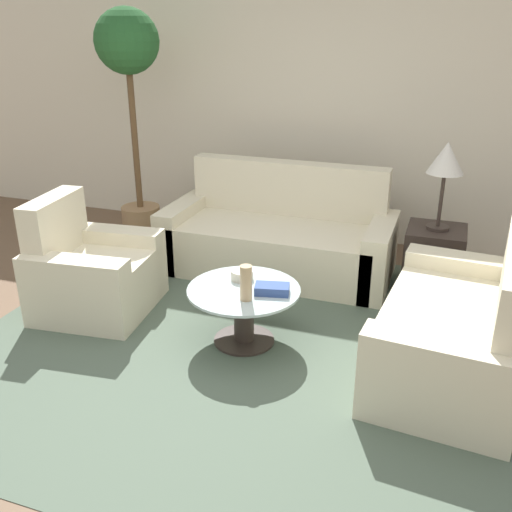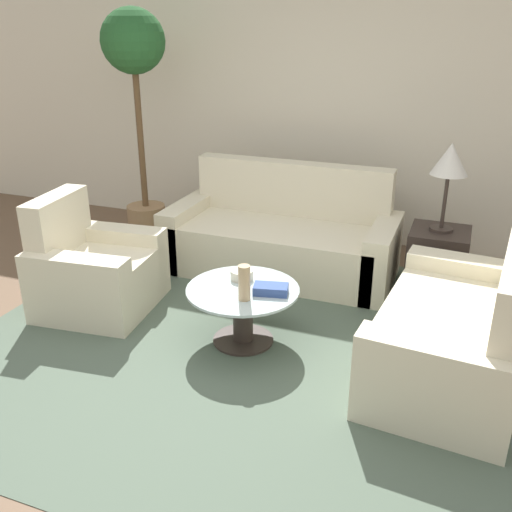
% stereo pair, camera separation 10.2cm
% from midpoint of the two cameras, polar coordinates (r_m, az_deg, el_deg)
% --- Properties ---
extents(ground_plane, '(14.00, 14.00, 0.00)m').
position_cam_midpoint_polar(ground_plane, '(3.65, -7.01, -12.51)').
color(ground_plane, brown).
extents(wall_back, '(10.00, 0.06, 2.60)m').
position_cam_midpoint_polar(wall_back, '(5.75, 5.39, 14.63)').
color(wall_back, beige).
rests_on(wall_back, ground_plane).
extents(rug, '(3.70, 3.43, 0.01)m').
position_cam_midpoint_polar(rug, '(4.04, -1.93, -8.46)').
color(rug, '#4C5B4C').
rests_on(rug, ground_plane).
extents(sofa_main, '(1.99, 0.87, 0.92)m').
position_cam_midpoint_polar(sofa_main, '(5.07, 1.82, 1.82)').
color(sofa_main, beige).
rests_on(sofa_main, ground_plane).
extents(armchair, '(0.88, 0.91, 0.88)m').
position_cam_midpoint_polar(armchair, '(4.56, -16.89, -1.77)').
color(armchair, beige).
rests_on(armchair, ground_plane).
extents(loveseat, '(0.95, 1.54, 0.90)m').
position_cam_midpoint_polar(loveseat, '(3.78, 19.37, -7.30)').
color(loveseat, beige).
rests_on(loveseat, ground_plane).
extents(coffee_table, '(0.77, 0.77, 0.41)m').
position_cam_midpoint_polar(coffee_table, '(3.91, -1.98, -5.18)').
color(coffee_table, '#332823').
rests_on(coffee_table, ground_plane).
extents(side_table, '(0.46, 0.46, 0.54)m').
position_cam_midpoint_polar(side_table, '(4.88, 16.74, -0.33)').
color(side_table, '#332823').
rests_on(side_table, ground_plane).
extents(table_lamp, '(0.28, 0.28, 0.70)m').
position_cam_midpoint_polar(table_lamp, '(4.63, 17.87, 8.99)').
color(table_lamp, '#332823').
rests_on(table_lamp, side_table).
extents(potted_plant, '(0.58, 0.58, 2.20)m').
position_cam_midpoint_polar(potted_plant, '(5.60, -13.00, 16.45)').
color(potted_plant, '#93704C').
rests_on(potted_plant, ground_plane).
extents(vase, '(0.08, 0.08, 0.24)m').
position_cam_midpoint_polar(vase, '(3.65, -1.81, -2.71)').
color(vase, tan).
rests_on(vase, coffee_table).
extents(bowl, '(0.16, 0.16, 0.07)m').
position_cam_midpoint_polar(bowl, '(3.97, -2.13, -1.89)').
color(bowl, beige).
rests_on(bowl, coffee_table).
extents(book_stack, '(0.25, 0.18, 0.06)m').
position_cam_midpoint_polar(book_stack, '(3.77, 0.84, -3.33)').
color(book_stack, '#334C8C').
rests_on(book_stack, coffee_table).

